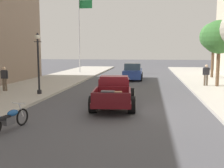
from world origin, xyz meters
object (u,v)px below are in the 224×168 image
object	(u,v)px
pedestrian_sidewalk_right	(206,74)
flagpole	(81,27)
motorcycle_parked	(9,119)
hotrod_truck_maroon	(114,92)
street_tree_third	(214,37)
car_background_blue	(133,72)
street_lamp_near	(38,59)
street_tree_second	(219,37)
pedestrian_sidewalk_left	(4,77)

from	to	relation	value
pedestrian_sidewalk_right	flagpole	size ratio (longest dim) A/B	0.18
motorcycle_parked	hotrod_truck_maroon	bearing A→B (deg)	56.68
flagpole	street_tree_third	world-z (taller)	flagpole
car_background_blue	pedestrian_sidewalk_right	world-z (taller)	pedestrian_sidewalk_right
motorcycle_parked	street_lamp_near	world-z (taller)	street_lamp_near
street_tree_second	street_tree_third	bearing A→B (deg)	80.87
car_background_blue	pedestrian_sidewalk_right	distance (m)	7.69
street_lamp_near	street_tree_second	world-z (taller)	street_tree_second
flagpole	car_background_blue	bearing A→B (deg)	-42.62
street_lamp_near	street_tree_second	distance (m)	13.38
hotrod_truck_maroon	flagpole	xyz separation A→B (m)	(-6.75, 19.02, 5.02)
motorcycle_parked	flagpole	xyz separation A→B (m)	(-3.56, 23.87, 5.33)
hotrod_truck_maroon	pedestrian_sidewalk_left	xyz separation A→B (m)	(-7.96, 3.12, 0.33)
car_background_blue	pedestrian_sidewalk_right	xyz separation A→B (m)	(6.04, -4.75, 0.32)
hotrod_truck_maroon	pedestrian_sidewalk_left	world-z (taller)	pedestrian_sidewalk_left
hotrod_truck_maroon	pedestrian_sidewalk_left	bearing A→B (deg)	158.62
hotrod_truck_maroon	pedestrian_sidewalk_right	xyz separation A→B (m)	(6.18, 7.94, 0.33)
car_background_blue	street_tree_second	xyz separation A→B (m)	(6.85, -4.94, 3.12)
street_tree_third	street_tree_second	bearing A→B (deg)	-99.13
hotrod_truck_maroon	street_tree_second	distance (m)	10.90
street_tree_third	car_background_blue	bearing A→B (deg)	-165.32
motorcycle_parked	street_tree_second	bearing A→B (deg)	51.05
pedestrian_sidewalk_left	street_tree_third	size ratio (longest dim) A/B	0.30
pedestrian_sidewalk_right	hotrod_truck_maroon	bearing A→B (deg)	-127.93
motorcycle_parked	car_background_blue	world-z (taller)	car_background_blue
car_background_blue	street_lamp_near	distance (m)	11.73
hotrod_truck_maroon	car_background_blue	distance (m)	12.68
car_background_blue	street_tree_second	size ratio (longest dim) A/B	0.86
hotrod_truck_maroon	street_lamp_near	xyz separation A→B (m)	(-5.15, 2.34, 1.63)
car_background_blue	pedestrian_sidewalk_left	world-z (taller)	pedestrian_sidewalk_left
pedestrian_sidewalk_left	street_lamp_near	world-z (taller)	street_lamp_near
hotrod_truck_maroon	motorcycle_parked	distance (m)	5.81
hotrod_truck_maroon	street_tree_third	xyz separation A→B (m)	(8.12, 14.77, 3.53)
flagpole	motorcycle_parked	bearing A→B (deg)	-81.51
pedestrian_sidewalk_right	street_tree_third	xyz separation A→B (m)	(1.94, 6.84, 3.19)
pedestrian_sidewalk_left	street_tree_third	bearing A→B (deg)	35.94
motorcycle_parked	street_tree_second	size ratio (longest dim) A/B	0.42
street_tree_second	flagpole	bearing A→B (deg)	140.63
car_background_blue	pedestrian_sidewalk_left	xyz separation A→B (m)	(-8.10, -9.57, 0.32)
car_background_blue	street_tree_third	bearing A→B (deg)	14.68
street_lamp_near	motorcycle_parked	bearing A→B (deg)	-74.72
pedestrian_sidewalk_right	street_lamp_near	xyz separation A→B (m)	(-11.33, -5.60, 1.30)
pedestrian_sidewalk_right	motorcycle_parked	bearing A→B (deg)	-126.24
pedestrian_sidewalk_right	street_tree_third	distance (m)	7.79
pedestrian_sidewalk_left	pedestrian_sidewalk_right	distance (m)	14.94
pedestrian_sidewalk_left	pedestrian_sidewalk_right	size ratio (longest dim) A/B	1.00
motorcycle_parked	street_lamp_near	bearing A→B (deg)	105.28
pedestrian_sidewalk_left	street_lamp_near	size ratio (longest dim) A/B	0.43
hotrod_truck_maroon	motorcycle_parked	world-z (taller)	hotrod_truck_maroon
hotrod_truck_maroon	pedestrian_sidewalk_right	bearing A→B (deg)	52.07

